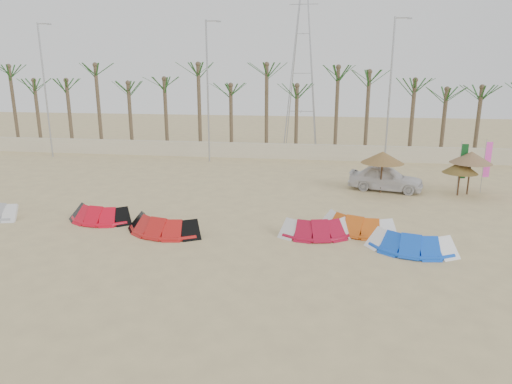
% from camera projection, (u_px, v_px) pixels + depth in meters
% --- Properties ---
extents(ground, '(120.00, 120.00, 0.00)m').
position_uv_depth(ground, '(233.00, 264.00, 17.59)').
color(ground, '#D4BB80').
rests_on(ground, ground).
extents(boundary_wall, '(60.00, 0.30, 1.30)m').
position_uv_depth(boundary_wall, '(284.00, 151.00, 38.44)').
color(boundary_wall, beige).
rests_on(boundary_wall, ground).
extents(palm_line, '(52.00, 4.00, 7.70)m').
position_uv_depth(palm_line, '(295.00, 80.00, 38.29)').
color(palm_line, brown).
rests_on(palm_line, ground).
extents(lamp_a, '(1.25, 0.14, 11.00)m').
position_uv_depth(lamp_a, '(45.00, 89.00, 38.12)').
color(lamp_a, '#A5A8AD').
rests_on(lamp_a, ground).
extents(lamp_b, '(1.25, 0.14, 11.00)m').
position_uv_depth(lamp_b, '(208.00, 90.00, 36.08)').
color(lamp_b, '#A5A8AD').
rests_on(lamp_b, ground).
extents(lamp_c, '(1.25, 0.14, 11.00)m').
position_uv_depth(lamp_c, '(390.00, 91.00, 34.05)').
color(lamp_c, '#A5A8AD').
rests_on(lamp_c, ground).
extents(pylon, '(3.00, 3.00, 14.00)m').
position_uv_depth(pylon, '(300.00, 148.00, 44.20)').
color(pylon, '#A5A8AD').
rests_on(pylon, ground).
extents(kite_grey, '(3.41, 2.56, 0.90)m').
position_uv_depth(kite_grey, '(1.00, 207.00, 23.48)').
color(kite_grey, '#9E9FA4').
rests_on(kite_grey, ground).
extents(kite_red_left, '(3.40, 1.85, 0.90)m').
position_uv_depth(kite_red_left, '(102.00, 212.00, 22.68)').
color(kite_red_left, red).
rests_on(kite_red_left, ground).
extents(kite_red_mid, '(3.91, 2.30, 0.90)m').
position_uv_depth(kite_red_mid, '(165.00, 223.00, 21.05)').
color(kite_red_mid, red).
rests_on(kite_red_mid, ground).
extents(kite_red_right, '(3.60, 2.14, 0.90)m').
position_uv_depth(kite_red_right, '(318.00, 225.00, 20.72)').
color(kite_red_right, '#A60D29').
rests_on(kite_red_right, ground).
extents(kite_orange, '(3.92, 2.61, 0.90)m').
position_uv_depth(kite_orange, '(356.00, 221.00, 21.25)').
color(kite_orange, '#D35814').
rests_on(kite_orange, ground).
extents(kite_blue, '(3.74, 2.25, 0.90)m').
position_uv_depth(kite_blue, '(410.00, 240.00, 18.96)').
color(kite_blue, blue).
rests_on(kite_blue, ground).
extents(parasol_left, '(2.58, 2.58, 2.55)m').
position_uv_depth(parasol_left, '(383.00, 157.00, 27.35)').
color(parasol_left, '#4C331E').
rests_on(parasol_left, ground).
extents(parasol_mid, '(2.04, 2.04, 2.07)m').
position_uv_depth(parasol_mid, '(461.00, 167.00, 26.87)').
color(parasol_mid, '#4C331E').
rests_on(parasol_mid, ground).
extents(parasol_right, '(2.43, 2.43, 2.62)m').
position_uv_depth(parasol_right, '(471.00, 157.00, 26.95)').
color(parasol_right, '#4C331E').
rests_on(parasol_right, ground).
extents(flag_pink, '(0.45, 0.13, 3.30)m').
position_uv_depth(flag_pink, '(487.00, 161.00, 27.39)').
color(flag_pink, '#A5A8AD').
rests_on(flag_pink, ground).
extents(flag_green, '(0.45, 0.08, 3.21)m').
position_uv_depth(flag_green, '(463.00, 163.00, 27.19)').
color(flag_green, '#A5A8AD').
rests_on(flag_green, ground).
extents(car, '(4.76, 2.77, 1.52)m').
position_uv_depth(car, '(386.00, 178.00, 28.30)').
color(car, white).
rests_on(car, ground).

